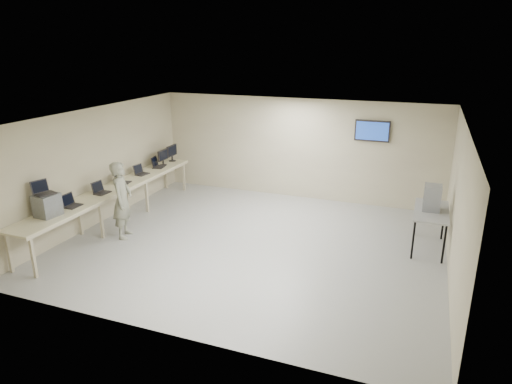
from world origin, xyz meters
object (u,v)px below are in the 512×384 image
at_px(soldier, 122,200).
at_px(side_table, 431,213).
at_px(workbench, 114,191).
at_px(equipment_box, 47,205).

relative_size(soldier, side_table, 1.20).
height_order(workbench, equipment_box, equipment_box).
relative_size(workbench, side_table, 4.08).
bearing_deg(soldier, workbench, 29.78).
xyz_separation_m(soldier, side_table, (6.48, 1.77, -0.07)).
distance_m(equipment_box, side_table, 7.91).
distance_m(workbench, equipment_box, 2.03).
xyz_separation_m(equipment_box, soldier, (0.77, 1.37, -0.25)).
distance_m(workbench, soldier, 0.95).
relative_size(workbench, equipment_box, 13.13).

